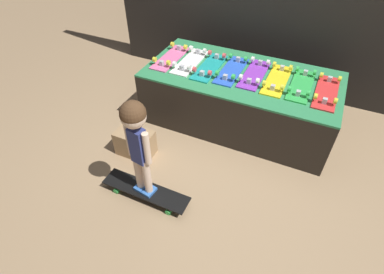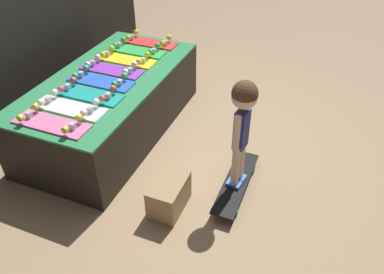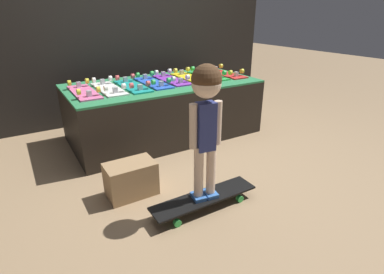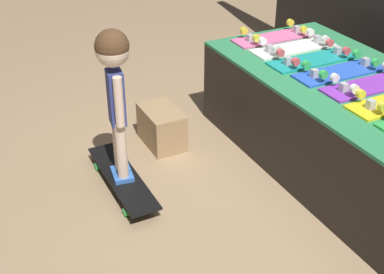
{
  "view_description": "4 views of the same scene",
  "coord_description": "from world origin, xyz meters",
  "px_view_note": "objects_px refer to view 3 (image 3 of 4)",
  "views": [
    {
      "loc": [
        0.68,
        -2.02,
        2.18
      ],
      "look_at": [
        -0.17,
        -0.2,
        0.37
      ],
      "focal_mm": 28.0,
      "sensor_mm": 36.0,
      "label": 1
    },
    {
      "loc": [
        -2.58,
        -1.2,
        2.24
      ],
      "look_at": [
        -0.26,
        -0.27,
        0.34
      ],
      "focal_mm": 35.0,
      "sensor_mm": 36.0,
      "label": 2
    },
    {
      "loc": [
        -1.38,
        -2.19,
        1.31
      ],
      "look_at": [
        -0.16,
        -0.19,
        0.31
      ],
      "focal_mm": 28.0,
      "sensor_mm": 36.0,
      "label": 3
    },
    {
      "loc": [
        2.22,
        -1.54,
        1.95
      ],
      "look_at": [
        -0.24,
        -0.3,
        0.33
      ],
      "focal_mm": 50.0,
      "sensor_mm": 36.0,
      "label": 4
    }
  ],
  "objects_px": {
    "skateboard_yellow_on_rack": "(191,77)",
    "storage_box": "(131,179)",
    "skateboard_on_floor": "(204,199)",
    "skateboard_pink_on_rack": "(84,91)",
    "child": "(206,109)",
    "skateboard_blue_on_rack": "(153,82)",
    "skateboard_green_on_rack": "(208,75)",
    "skateboard_white_on_rack": "(109,88)",
    "skateboard_red_on_rack": "(225,73)",
    "skateboard_purple_on_rack": "(172,79)",
    "skateboard_teal_on_rack": "(132,85)"
  },
  "relations": [
    {
      "from": "skateboard_teal_on_rack",
      "to": "child",
      "type": "xyz_separation_m",
      "value": [
        -0.02,
        -1.35,
        0.12
      ]
    },
    {
      "from": "skateboard_white_on_rack",
      "to": "skateboard_yellow_on_rack",
      "type": "height_order",
      "value": "same"
    },
    {
      "from": "skateboard_green_on_rack",
      "to": "child",
      "type": "relative_size",
      "value": 0.66
    },
    {
      "from": "skateboard_yellow_on_rack",
      "to": "skateboard_teal_on_rack",
      "type": "bearing_deg",
      "value": -176.47
    },
    {
      "from": "skateboard_teal_on_rack",
      "to": "child",
      "type": "distance_m",
      "value": 1.36
    },
    {
      "from": "skateboard_yellow_on_rack",
      "to": "child",
      "type": "height_order",
      "value": "child"
    },
    {
      "from": "skateboard_on_floor",
      "to": "skateboard_yellow_on_rack",
      "type": "bearing_deg",
      "value": 62.39
    },
    {
      "from": "child",
      "to": "skateboard_blue_on_rack",
      "type": "bearing_deg",
      "value": 87.8
    },
    {
      "from": "skateboard_purple_on_rack",
      "to": "skateboard_yellow_on_rack",
      "type": "bearing_deg",
      "value": -3.3
    },
    {
      "from": "storage_box",
      "to": "child",
      "type": "bearing_deg",
      "value": -48.64
    },
    {
      "from": "skateboard_pink_on_rack",
      "to": "child",
      "type": "xyz_separation_m",
      "value": [
        0.45,
        -1.36,
        0.12
      ]
    },
    {
      "from": "skateboard_white_on_rack",
      "to": "skateboard_purple_on_rack",
      "type": "distance_m",
      "value": 0.71
    },
    {
      "from": "skateboard_red_on_rack",
      "to": "skateboard_on_floor",
      "type": "height_order",
      "value": "skateboard_red_on_rack"
    },
    {
      "from": "skateboard_pink_on_rack",
      "to": "skateboard_teal_on_rack",
      "type": "xyz_separation_m",
      "value": [
        0.47,
        -0.01,
        0.0
      ]
    },
    {
      "from": "skateboard_blue_on_rack",
      "to": "skateboard_on_floor",
      "type": "height_order",
      "value": "skateboard_blue_on_rack"
    },
    {
      "from": "storage_box",
      "to": "skateboard_white_on_rack",
      "type": "bearing_deg",
      "value": 79.8
    },
    {
      "from": "skateboard_teal_on_rack",
      "to": "storage_box",
      "type": "height_order",
      "value": "skateboard_teal_on_rack"
    },
    {
      "from": "skateboard_red_on_rack",
      "to": "skateboard_pink_on_rack",
      "type": "bearing_deg",
      "value": -179.64
    },
    {
      "from": "skateboard_purple_on_rack",
      "to": "skateboard_yellow_on_rack",
      "type": "xyz_separation_m",
      "value": [
        0.24,
        -0.01,
        0.0
      ]
    },
    {
      "from": "skateboard_yellow_on_rack",
      "to": "storage_box",
      "type": "xyz_separation_m",
      "value": [
        -1.11,
        -0.96,
        -0.49
      ]
    },
    {
      "from": "skateboard_white_on_rack",
      "to": "storage_box",
      "type": "relative_size",
      "value": 1.67
    },
    {
      "from": "skateboard_white_on_rack",
      "to": "skateboard_yellow_on_rack",
      "type": "bearing_deg",
      "value": 1.62
    },
    {
      "from": "skateboard_red_on_rack",
      "to": "child",
      "type": "distance_m",
      "value": 1.83
    },
    {
      "from": "skateboard_blue_on_rack",
      "to": "storage_box",
      "type": "distance_m",
      "value": 1.24
    },
    {
      "from": "skateboard_pink_on_rack",
      "to": "skateboard_blue_on_rack",
      "type": "xyz_separation_m",
      "value": [
        0.71,
        0.02,
        0.0
      ]
    },
    {
      "from": "skateboard_blue_on_rack",
      "to": "skateboard_white_on_rack",
      "type": "bearing_deg",
      "value": -178.48
    },
    {
      "from": "skateboard_purple_on_rack",
      "to": "child",
      "type": "relative_size",
      "value": 0.66
    },
    {
      "from": "skateboard_green_on_rack",
      "to": "skateboard_on_floor",
      "type": "bearing_deg",
      "value": -124.62
    },
    {
      "from": "skateboard_white_on_rack",
      "to": "child",
      "type": "xyz_separation_m",
      "value": [
        0.21,
        -1.37,
        0.12
      ]
    },
    {
      "from": "storage_box",
      "to": "skateboard_red_on_rack",
      "type": "bearing_deg",
      "value": 30.77
    },
    {
      "from": "skateboard_purple_on_rack",
      "to": "skateboard_white_on_rack",
      "type": "bearing_deg",
      "value": -176.75
    },
    {
      "from": "skateboard_yellow_on_rack",
      "to": "skateboard_on_floor",
      "type": "relative_size",
      "value": 0.77
    },
    {
      "from": "skateboard_pink_on_rack",
      "to": "skateboard_white_on_rack",
      "type": "bearing_deg",
      "value": 1.25
    },
    {
      "from": "skateboard_purple_on_rack",
      "to": "storage_box",
      "type": "height_order",
      "value": "skateboard_purple_on_rack"
    },
    {
      "from": "skateboard_pink_on_rack",
      "to": "skateboard_teal_on_rack",
      "type": "height_order",
      "value": "same"
    },
    {
      "from": "skateboard_pink_on_rack",
      "to": "skateboard_blue_on_rack",
      "type": "relative_size",
      "value": 1.0
    },
    {
      "from": "skateboard_pink_on_rack",
      "to": "child",
      "type": "bearing_deg",
      "value": -71.83
    },
    {
      "from": "skateboard_purple_on_rack",
      "to": "storage_box",
      "type": "xyz_separation_m",
      "value": [
        -0.87,
        -0.98,
        -0.49
      ]
    },
    {
      "from": "skateboard_pink_on_rack",
      "to": "skateboard_yellow_on_rack",
      "type": "distance_m",
      "value": 1.18
    },
    {
      "from": "storage_box",
      "to": "skateboard_green_on_rack",
      "type": "bearing_deg",
      "value": 35.67
    },
    {
      "from": "skateboard_red_on_rack",
      "to": "storage_box",
      "type": "bearing_deg",
      "value": -149.23
    },
    {
      "from": "skateboard_teal_on_rack",
      "to": "skateboard_yellow_on_rack",
      "type": "bearing_deg",
      "value": 3.53
    },
    {
      "from": "skateboard_white_on_rack",
      "to": "storage_box",
      "type": "xyz_separation_m",
      "value": [
        -0.17,
        -0.94,
        -0.49
      ]
    },
    {
      "from": "skateboard_teal_on_rack",
      "to": "skateboard_purple_on_rack",
      "type": "xyz_separation_m",
      "value": [
        0.47,
        0.06,
        0.0
      ]
    },
    {
      "from": "skateboard_blue_on_rack",
      "to": "skateboard_on_floor",
      "type": "distance_m",
      "value": 1.51
    },
    {
      "from": "skateboard_blue_on_rack",
      "to": "child",
      "type": "distance_m",
      "value": 1.41
    },
    {
      "from": "skateboard_white_on_rack",
      "to": "skateboard_yellow_on_rack",
      "type": "relative_size",
      "value": 1.0
    },
    {
      "from": "skateboard_purple_on_rack",
      "to": "skateboard_on_floor",
      "type": "height_order",
      "value": "skateboard_purple_on_rack"
    },
    {
      "from": "skateboard_purple_on_rack",
      "to": "skateboard_red_on_rack",
      "type": "distance_m",
      "value": 0.71
    },
    {
      "from": "skateboard_white_on_rack",
      "to": "skateboard_green_on_rack",
      "type": "height_order",
      "value": "same"
    }
  ]
}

